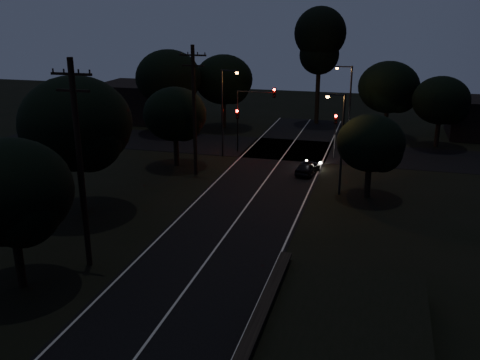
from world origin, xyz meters
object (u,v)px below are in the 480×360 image
Objects in this scene: utility_pole_far at (194,109)px; streetlight_c at (340,137)px; signal_right at (335,128)px; utility_pole_mid at (80,163)px; streetlight_a at (224,107)px; streetlight_b at (348,101)px; signal_mast at (255,108)px; car at (308,167)px; signal_left at (238,122)px; tall_pine at (320,40)px.

streetlight_c is (11.83, -2.00, -1.13)m from utility_pole_far.
streetlight_c is (1.23, -9.99, 1.51)m from signal_right.
utility_pole_mid is 23.04m from streetlight_a.
streetlight_b is at bearing 68.70° from utility_pole_mid.
streetlight_a is at bearing -168.66° from signal_right.
signal_right is 7.66m from signal_mast.
utility_pole_mid is 1.38× the size of streetlight_b.
utility_pole_far is 2.56× the size of signal_right.
utility_pole_far is at bearing -111.11° from signal_mast.
streetlight_c reaches higher than car.
streetlight_c reaches higher than signal_left.
signal_mast is (-3.91, -15.01, -5.32)m from tall_pine.
streetlight_c is at bearing -79.07° from tall_pine.
tall_pine is 16.40m from signal_mast.
streetlight_b is at bearing -68.62° from tall_pine.
utility_pole_mid is 40.80m from tall_pine.
utility_pole_mid is at bearing -111.30° from streetlight_b.
streetlight_c is at bearing -9.60° from utility_pole_far.
streetlight_a reaches higher than signal_mast.
streetlight_a reaches higher than signal_left.
streetlight_b is 14.01m from streetlight_c.
tall_pine reaches higher than car.
utility_pole_far is 10.53m from car.
utility_pole_mid is at bearing -99.93° from tall_pine.
signal_mast is at bearing -104.62° from tall_pine.
tall_pine is 3.89× the size of car.
streetlight_a is at bearing -109.59° from signal_left.
utility_pole_far is at bearing -133.30° from streetlight_b.
car is (1.98, -20.48, -9.07)m from tall_pine.
utility_pole_mid is 1.38× the size of streetlight_a.
car is at bearing -103.82° from streetlight_b.
utility_pole_far reaches higher than streetlight_a.
signal_mast is (3.09, 7.99, -1.15)m from utility_pole_far.
utility_pole_far is at bearing 90.00° from utility_pole_mid.
streetlight_b reaches higher than signal_right.
utility_pole_mid reaches higher than signal_mast.
streetlight_a reaches higher than signal_right.
utility_pole_mid is 27.30m from signal_right.
tall_pine reaches higher than utility_pole_mid.
streetlight_b is at bearing -94.54° from car.
car is at bearing -84.49° from tall_pine.
utility_pole_far is 8.53m from signal_left.
car is at bearing 65.31° from utility_pole_mid.
signal_mast is 13.28m from streetlight_c.
utility_pole_far is 2.56× the size of signal_left.
signal_left is at bearing -157.95° from streetlight_b.
signal_mast is at bearing 39.77° from streetlight_a.
streetlight_a is 1.00× the size of streetlight_b.
signal_right is 0.51× the size of streetlight_a.
streetlight_a is (0.69, 23.00, -1.10)m from utility_pole_mid.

